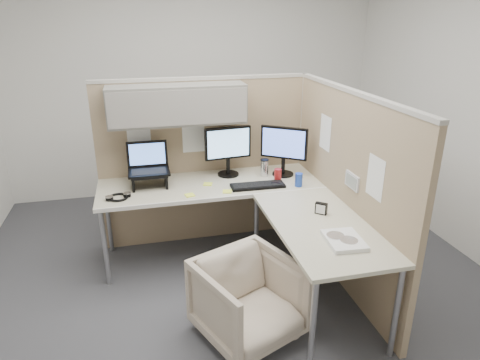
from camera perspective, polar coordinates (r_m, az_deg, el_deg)
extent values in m
plane|color=#3D3D42|center=(3.78, -0.60, -13.62)|extent=(4.50, 4.50, 0.00)
cube|color=tan|center=(4.19, -4.76, 2.26)|extent=(2.00, 0.05, 1.60)
cube|color=#A8A399|center=(4.00, -5.12, 13.37)|extent=(2.00, 0.06, 0.03)
cube|color=slate|center=(3.86, -8.40, 9.99)|extent=(1.20, 0.34, 0.34)
cube|color=gray|center=(3.69, -8.13, 9.48)|extent=(1.18, 0.01, 0.30)
plane|color=white|center=(4.02, -13.37, 6.15)|extent=(0.26, 0.00, 0.26)
plane|color=white|center=(4.07, -6.21, 5.76)|extent=(0.26, 0.00, 0.26)
cube|color=tan|center=(3.59, 13.86, -1.62)|extent=(0.05, 2.00, 1.60)
cube|color=#A8A399|center=(3.37, 15.08, 11.26)|extent=(0.06, 2.00, 0.03)
cube|color=#A8A399|center=(4.44, 8.09, 3.23)|extent=(0.06, 0.06, 1.60)
cube|color=silver|center=(3.40, 14.80, -0.13)|extent=(0.02, 0.20, 0.12)
cube|color=gray|center=(3.39, 14.59, -0.15)|extent=(0.00, 0.16, 0.09)
plane|color=white|center=(3.79, 11.31, 6.20)|extent=(0.00, 0.26, 0.26)
plane|color=white|center=(3.11, 17.59, 0.32)|extent=(0.00, 0.26, 0.26)
cube|color=beige|center=(3.88, -3.87, -0.61)|extent=(2.00, 0.68, 0.03)
cube|color=beige|center=(3.19, 10.71, -6.02)|extent=(0.68, 1.30, 0.03)
cube|color=white|center=(3.58, -2.93, -2.57)|extent=(2.00, 0.02, 0.03)
cylinder|color=gray|center=(3.75, -17.53, -8.64)|extent=(0.04, 0.04, 0.70)
cylinder|color=gray|center=(4.27, -17.15, -4.84)|extent=(0.04, 0.04, 0.70)
cylinder|color=gray|center=(2.83, 9.69, -18.75)|extent=(0.04, 0.04, 0.70)
cylinder|color=gray|center=(3.08, 20.11, -16.26)|extent=(0.04, 0.04, 0.70)
cylinder|color=gray|center=(3.85, 2.18, -6.75)|extent=(0.04, 0.04, 0.70)
imported|color=beige|center=(3.08, 1.13, -15.23)|extent=(0.81, 0.79, 0.65)
cylinder|color=black|center=(4.06, -1.58, 0.79)|extent=(0.20, 0.20, 0.02)
cylinder|color=black|center=(4.04, -1.60, 1.89)|extent=(0.04, 0.04, 0.15)
cube|color=black|center=(3.97, -1.63, 4.96)|extent=(0.44, 0.08, 0.30)
cube|color=#88BCEC|center=(3.95, -1.54, 4.88)|extent=(0.40, 0.05, 0.26)
cylinder|color=black|center=(4.09, 5.72, 0.81)|extent=(0.20, 0.20, 0.02)
cylinder|color=black|center=(4.06, 5.77, 1.91)|extent=(0.04, 0.04, 0.15)
cube|color=black|center=(3.99, 5.88, 4.96)|extent=(0.38, 0.28, 0.30)
cube|color=#5576E8|center=(3.97, 5.81, 4.88)|extent=(0.33, 0.23, 0.26)
cube|color=black|center=(3.84, -12.03, 0.81)|extent=(0.32, 0.25, 0.02)
cube|color=black|center=(3.86, -14.06, -0.14)|extent=(0.02, 0.23, 0.13)
cube|color=black|center=(3.86, -9.87, 0.22)|extent=(0.02, 0.23, 0.13)
cube|color=black|center=(3.83, -12.04, 1.05)|extent=(0.36, 0.25, 0.02)
cube|color=black|center=(3.94, -12.27, 3.46)|extent=(0.36, 0.06, 0.23)
cube|color=#598CF2|center=(3.93, -12.26, 3.40)|extent=(0.31, 0.04, 0.19)
cube|color=black|center=(3.78, 2.38, -0.76)|extent=(0.48, 0.17, 0.02)
ellipsoid|color=black|center=(3.81, 4.79, -0.52)|extent=(0.12, 0.10, 0.04)
cylinder|color=silver|center=(4.02, 3.28, 1.58)|extent=(0.07, 0.07, 0.15)
cylinder|color=black|center=(3.99, 3.30, 2.69)|extent=(0.08, 0.08, 0.01)
cylinder|color=#1E3FA5|center=(3.81, 7.83, 0.02)|extent=(0.07, 0.07, 0.12)
cylinder|color=#B21E1E|center=(3.90, 5.05, 0.63)|extent=(0.07, 0.07, 0.12)
cube|color=#F0FF43|center=(3.63, -6.73, -2.01)|extent=(0.09, 0.09, 0.01)
cube|color=#F0FF43|center=(3.85, -4.31, -0.54)|extent=(0.10, 0.10, 0.01)
cube|color=#F0FF43|center=(3.68, -1.71, -1.53)|extent=(0.09, 0.09, 0.01)
torus|color=black|center=(3.69, -15.91, -2.22)|extent=(0.21, 0.21, 0.02)
cylinder|color=black|center=(3.67, -17.02, -2.35)|extent=(0.06, 0.06, 0.03)
cylinder|color=black|center=(3.70, -14.83, -1.91)|extent=(0.06, 0.06, 0.03)
cube|color=white|center=(2.97, 13.69, -7.82)|extent=(0.26, 0.31, 0.03)
cylinder|color=silver|center=(2.95, 14.33, -7.76)|extent=(0.12, 0.12, 0.00)
cylinder|color=silver|center=(2.98, 12.60, -7.18)|extent=(0.12, 0.12, 0.00)
cube|color=black|center=(3.32, 10.77, -3.74)|extent=(0.09, 0.09, 0.09)
cube|color=white|center=(3.31, 10.68, -3.86)|extent=(0.06, 0.05, 0.07)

